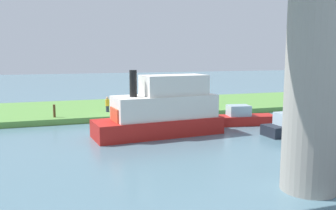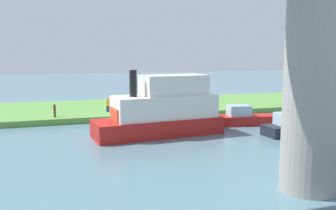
{
  "view_description": "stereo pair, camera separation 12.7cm",
  "coord_description": "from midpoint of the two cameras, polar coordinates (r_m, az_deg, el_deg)",
  "views": [
    {
      "loc": [
        6.71,
        30.01,
        5.76
      ],
      "look_at": [
        -1.65,
        5.0,
        2.0
      ],
      "focal_mm": 38.3,
      "sensor_mm": 36.0,
      "label": 1
    },
    {
      "loc": [
        6.59,
        30.05,
        5.76
      ],
      "look_at": [
        -1.65,
        5.0,
        2.0
      ],
      "focal_mm": 38.3,
      "sensor_mm": 36.0,
      "label": 2
    }
  ],
  "objects": [
    {
      "name": "grassy_bank",
      "position": [
        37.05,
        -7.66,
        -0.51
      ],
      "size": [
        80.0,
        12.0,
        0.5
      ],
      "primitive_type": "cube",
      "color": "#5B9342",
      "rests_on": "ground"
    },
    {
      "name": "skiff_small",
      "position": [
        30.12,
        12.14,
        -1.98
      ],
      "size": [
        5.05,
        2.43,
        1.62
      ],
      "color": "red",
      "rests_on": "ground"
    },
    {
      "name": "riverboat_paddlewheel",
      "position": [
        25.6,
        -0.77,
        -0.93
      ],
      "size": [
        9.41,
        3.9,
        4.68
      ],
      "color": "red",
      "rests_on": "ground"
    },
    {
      "name": "motorboat_red",
      "position": [
        27.35,
        19.56,
        -3.28
      ],
      "size": [
        4.95,
        1.92,
        1.63
      ],
      "color": "#1E232D",
      "rests_on": "ground"
    },
    {
      "name": "ground_plane",
      "position": [
        31.3,
        -5.63,
        -2.53
      ],
      "size": [
        160.0,
        160.0,
        0.0
      ],
      "primitive_type": "plane",
      "color": "slate"
    },
    {
      "name": "mooring_post",
      "position": [
        31.49,
        -17.48,
        -0.89
      ],
      "size": [
        0.2,
        0.2,
        1.08
      ],
      "primitive_type": "cylinder",
      "color": "brown",
      "rests_on": "grassy_bank"
    },
    {
      "name": "person_on_bank",
      "position": [
        33.27,
        -9.45,
        0.13
      ],
      "size": [
        0.51,
        0.51,
        1.39
      ],
      "color": "#2D334C",
      "rests_on": "grassy_bank"
    },
    {
      "name": "bridge_pylon",
      "position": [
        15.83,
        22.42,
        6.34
      ],
      "size": [
        2.33,
        2.33,
        10.87
      ],
      "primitive_type": "cylinder",
      "color": "#9E998E",
      "rests_on": "ground"
    }
  ]
}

